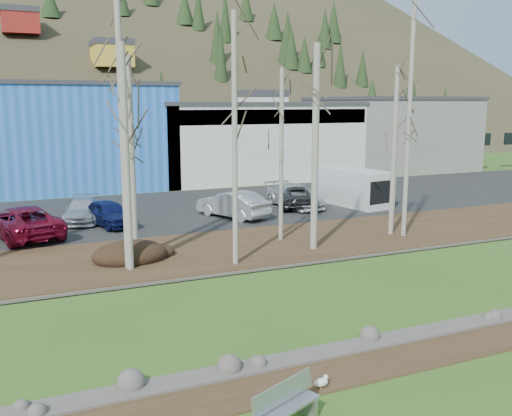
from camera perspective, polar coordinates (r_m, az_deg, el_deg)
name	(u,v)px	position (r m, az deg, el deg)	size (l,w,h in m)	color
ground	(424,402)	(14.36, 16.41, -18.10)	(200.00, 200.00, 0.00)	#33551C
dirt_strip	(370,364)	(15.82, 11.35, -15.01)	(80.00, 1.80, 0.03)	#382616
near_bank_rocks	(349,349)	(16.57, 9.31, -13.77)	(80.00, 0.80, 0.50)	#47423D
river	(284,303)	(19.86, 2.78, -9.44)	(80.00, 8.00, 0.90)	black
far_bank_rocks	(239,271)	(23.41, -1.74, -6.30)	(80.00, 0.80, 0.46)	#47423D
far_bank	(212,251)	(26.27, -4.38, -4.28)	(80.00, 7.00, 0.15)	#382616
parking_lot	(156,211)	(36.11, -9.95, -0.33)	(80.00, 14.00, 0.14)	black
building_blue	(36,136)	(48.60, -21.11, 6.75)	(20.40, 12.24, 8.30)	blue
building_white	(246,139)	(52.68, -0.99, 6.88)	(18.36, 12.24, 6.80)	beige
building_grey	(389,133)	(60.70, 13.18, 7.32)	(14.28, 12.24, 7.30)	slate
hillside	(56,29)	(94.46, -19.38, 16.49)	(160.00, 72.00, 35.00)	#2E281D
bench_intact	(283,407)	(12.71, 2.74, -19.24)	(1.94, 1.25, 0.94)	#A3A6A7
seagull	(322,382)	(14.37, 6.57, -16.90)	(0.44, 0.21, 0.32)	gold
dirt_mound	(130,253)	(24.89, -12.50, -4.42)	(3.19, 2.25, 0.63)	black
birch_2	(132,159)	(24.62, -12.33, 4.79)	(0.29, 0.29, 8.53)	#ABA49A
birch_3	(122,121)	(22.96, -13.25, 8.46)	(0.24, 0.24, 11.81)	#ABA49A
birch_4	(126,159)	(22.84, -12.87, 4.76)	(0.28, 0.28, 8.87)	#ABA49A
birch_5	(281,156)	(27.35, 2.55, 5.24)	(0.20, 0.20, 8.22)	#ABA49A
birch_6	(235,142)	(23.03, -2.14, 6.63)	(0.22, 0.22, 10.13)	#ABA49A
birch_7	(315,149)	(25.68, 5.94, 5.90)	(0.31, 0.31, 9.15)	#ABA49A
birch_8	(394,151)	(29.37, 13.65, 5.52)	(0.25, 0.25, 8.42)	#ABA49A
birch_9	(409,123)	(29.04, 15.03, 8.24)	(0.23, 0.23, 11.29)	#ABA49A
car_2	(23,222)	(30.54, -22.31, -1.29)	(2.64, 5.73, 1.59)	maroon
car_3	(83,210)	(33.56, -16.94, -0.22)	(1.80, 4.42, 1.28)	#AFB1B8
car_4	(109,213)	(31.98, -14.51, -0.51)	(1.64, 4.09, 1.39)	#101950
car_5	(233,204)	(33.26, -2.34, 0.38)	(1.64, 4.71, 1.55)	#B6B7B9
car_6	(295,196)	(36.67, 3.94, 1.18)	(2.29, 4.96, 1.38)	#2A2B2D
car_7	(295,196)	(36.61, 3.87, 1.22)	(2.03, 5.01, 1.45)	silver
van_white	(355,187)	(37.73, 9.92, 2.04)	(3.03, 5.60, 2.33)	white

